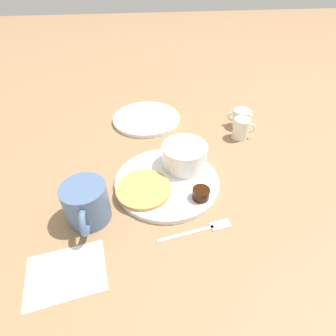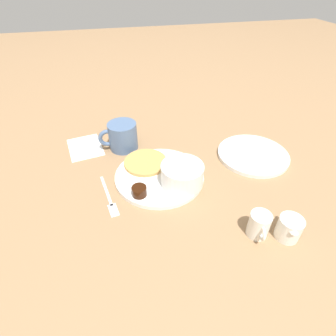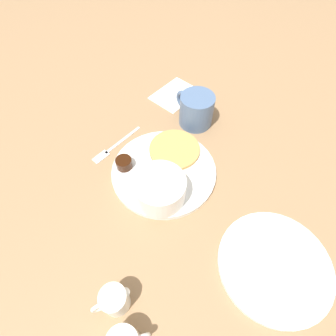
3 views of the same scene
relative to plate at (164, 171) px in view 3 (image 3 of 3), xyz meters
name	(u,v)px [view 3 (image 3 of 3)]	position (x,y,z in m)	size (l,w,h in m)	color
ground_plane	(164,173)	(0.00, 0.00, -0.01)	(4.00, 4.00, 0.00)	#93704C
plate	(164,171)	(0.00, 0.00, 0.00)	(0.24, 0.24, 0.01)	white
pancake_stack	(175,149)	(0.06, 0.03, 0.01)	(0.12, 0.12, 0.01)	tan
bowl	(160,188)	(-0.05, -0.05, 0.04)	(0.11, 0.11, 0.06)	white
syrup_cup	(124,163)	(-0.07, 0.06, 0.02)	(0.04, 0.04, 0.02)	black
butter_ramekin	(152,199)	(-0.07, -0.05, 0.02)	(0.05, 0.05, 0.04)	white
coffee_mug	(196,110)	(0.17, 0.08, 0.04)	(0.09, 0.12, 0.08)	slate
creamer_pitcher_near	(115,300)	(-0.23, -0.17, 0.02)	(0.07, 0.04, 0.06)	white
fork	(112,148)	(-0.06, 0.14, 0.00)	(0.15, 0.04, 0.00)	silver
napkin	(175,94)	(0.20, 0.20, 0.00)	(0.15, 0.12, 0.00)	white
far_plate	(274,265)	(0.03, -0.30, 0.00)	(0.21, 0.21, 0.01)	white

